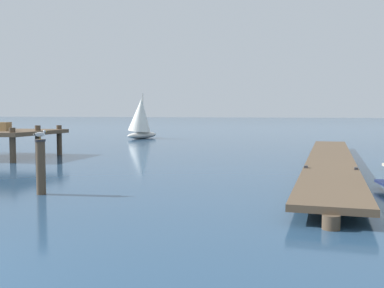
{
  "coord_description": "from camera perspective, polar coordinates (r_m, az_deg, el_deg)",
  "views": [
    {
      "loc": [
        6.4,
        -3.92,
        2.33
      ],
      "look_at": [
        2.67,
        8.76,
        1.4
      ],
      "focal_mm": 42.15,
      "sensor_mm": 36.0,
      "label": 1
    }
  ],
  "objects": [
    {
      "name": "perched_seagull",
      "position": [
        13.4,
        -18.7,
        1.2
      ],
      "size": [
        0.33,
        0.28,
        0.27
      ],
      "color": "gold",
      "rests_on": "mooring_piling"
    },
    {
      "name": "pier_platform",
      "position": [
        25.26,
        -23.16,
        1.25
      ],
      "size": [
        5.45,
        5.13,
        1.84
      ],
      "color": "brown",
      "rests_on": "ground"
    },
    {
      "name": "floating_dock",
      "position": [
        19.94,
        17.12,
        -1.81
      ],
      "size": [
        2.03,
        21.53,
        0.53
      ],
      "color": "brown",
      "rests_on": "ground"
    },
    {
      "name": "mooring_piling",
      "position": [
        13.47,
        -18.59,
        -2.61
      ],
      "size": [
        0.3,
        0.3,
        1.57
      ],
      "color": "#4C3D2D",
      "rests_on": "ground"
    },
    {
      "name": "distant_sailboat",
      "position": [
        40.07,
        -6.5,
        3.23
      ],
      "size": [
        2.7,
        4.11,
        4.0
      ],
      "color": "silver",
      "rests_on": "ground"
    }
  ]
}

